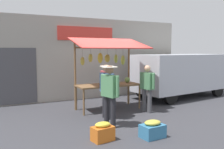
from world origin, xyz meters
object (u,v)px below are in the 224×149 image
object	(u,v)px
shopper_with_ponytail	(147,85)
produce_crate_side	(103,132)
produce_crate_near	(152,130)
shopper_with_shopping_bag	(107,87)
shopper_in_striped_shirt	(110,91)
market_stall	(108,65)
parked_van	(178,72)
vendor_with_sunhat	(106,81)

from	to	relation	value
shopper_with_ponytail	produce_crate_side	distance (m)	3.02
produce_crate_near	produce_crate_side	world-z (taller)	produce_crate_side
shopper_with_shopping_bag	shopper_in_striped_shirt	size ratio (longest dim) A/B	0.98
shopper_with_shopping_bag	shopper_with_ponytail	bearing A→B (deg)	-92.55
market_stall	parked_van	world-z (taller)	market_stall
shopper_with_shopping_bag	market_stall	bearing A→B (deg)	-33.81
vendor_with_sunhat	parked_van	xyz separation A→B (m)	(-3.45, 0.14, 0.24)
shopper_in_striped_shirt	produce_crate_near	world-z (taller)	shopper_in_striped_shirt
market_stall	parked_van	xyz separation A→B (m)	(-3.68, -0.57, -0.43)
vendor_with_sunhat	shopper_in_striped_shirt	bearing A→B (deg)	-26.18
shopper_with_ponytail	produce_crate_near	xyz separation A→B (m)	(1.25, 2.05, -0.70)
vendor_with_sunhat	produce_crate_side	distance (m)	3.82
shopper_with_ponytail	shopper_in_striped_shirt	bearing A→B (deg)	106.15
shopper_in_striped_shirt	shopper_with_ponytail	bearing A→B (deg)	-79.12
produce_crate_near	produce_crate_side	bearing A→B (deg)	-16.57
market_stall	shopper_with_ponytail	bearing A→B (deg)	135.33
market_stall	vendor_with_sunhat	bearing A→B (deg)	-108.07
parked_van	produce_crate_near	bearing A→B (deg)	35.43
market_stall	shopper_in_striped_shirt	bearing A→B (deg)	65.69
shopper_with_ponytail	parked_van	bearing A→B (deg)	-69.88
vendor_with_sunhat	shopper_with_shopping_bag	size ratio (longest dim) A/B	0.93
shopper_in_striped_shirt	produce_crate_side	distance (m)	1.30
market_stall	produce_crate_side	size ratio (longest dim) A/B	4.72
produce_crate_near	produce_crate_side	size ratio (longest dim) A/B	1.08
shopper_with_shopping_bag	parked_van	xyz separation A→B (m)	(-4.23, -1.63, 0.16)
vendor_with_sunhat	produce_crate_near	distance (m)	3.82
market_stall	produce_crate_side	bearing A→B (deg)	62.12
market_stall	parked_van	size ratio (longest dim) A/B	0.55
shopper_with_shopping_bag	parked_van	world-z (taller)	parked_van
vendor_with_sunhat	produce_crate_near	xyz separation A→B (m)	(0.51, 3.72, -0.69)
parked_van	shopper_in_striped_shirt	bearing A→B (deg)	21.25
shopper_in_striped_shirt	vendor_with_sunhat	bearing A→B (deg)	-37.24
market_stall	shopper_with_ponytail	xyz separation A→B (m)	(-0.97, 0.96, -0.65)
shopper_with_shopping_bag	produce_crate_near	xyz separation A→B (m)	(-0.27, 1.95, -0.77)
parked_van	vendor_with_sunhat	bearing A→B (deg)	-9.01
shopper_with_shopping_bag	produce_crate_side	distance (m)	1.98
shopper_in_striped_shirt	shopper_with_shopping_bag	bearing A→B (deg)	-34.29
shopper_with_shopping_bag	vendor_with_sunhat	bearing A→B (deg)	-30.24
market_stall	shopper_in_striped_shirt	world-z (taller)	market_stall
produce_crate_near	shopper_in_striped_shirt	bearing A→B (deg)	-65.55
vendor_with_sunhat	parked_van	bearing A→B (deg)	84.10
market_stall	parked_van	distance (m)	3.75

